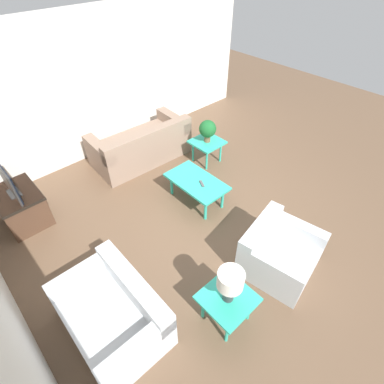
{
  "coord_description": "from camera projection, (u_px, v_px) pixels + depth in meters",
  "views": [
    {
      "loc": [
        -2.31,
        2.63,
        3.66
      ],
      "look_at": [
        0.24,
        0.27,
        0.55
      ],
      "focal_mm": 28.0,
      "sensor_mm": 36.0,
      "label": 1
    }
  ],
  "objects": [
    {
      "name": "coffee_table",
      "position": [
        196.0,
        183.0,
        5.07
      ],
      "size": [
        1.06,
        0.6,
        0.45
      ],
      "color": "#2DB79E",
      "rests_on": "ground_plane"
    },
    {
      "name": "wall_right",
      "position": [
        104.0,
        84.0,
        5.81
      ],
      "size": [
        0.12,
        7.2,
        2.7
      ],
      "color": "silver",
      "rests_on": "ground_plane"
    },
    {
      "name": "sofa",
      "position": [
        142.0,
        146.0,
        6.07
      ],
      "size": [
        1.04,
        1.97,
        0.8
      ],
      "rotation": [
        0.0,
        0.0,
        1.52
      ],
      "color": "gray",
      "rests_on": "ground_plane"
    },
    {
      "name": "ground_plane",
      "position": [
        214.0,
        216.0,
        5.04
      ],
      "size": [
        14.0,
        14.0,
        0.0
      ],
      "primitive_type": "plane",
      "color": "brown"
    },
    {
      "name": "loveseat",
      "position": [
        114.0,
        314.0,
        3.5
      ],
      "size": [
        1.34,
        0.91,
        0.69
      ],
      "rotation": [
        0.0,
        0.0,
        3.13
      ],
      "color": "silver",
      "rests_on": "ground_plane"
    },
    {
      "name": "remote_control",
      "position": [
        202.0,
        184.0,
        4.96
      ],
      "size": [
        0.16,
        0.1,
        0.02
      ],
      "color": "#4C4C51",
      "rests_on": "coffee_table"
    },
    {
      "name": "armchair",
      "position": [
        278.0,
        253.0,
        4.13
      ],
      "size": [
        1.05,
        1.09,
        0.69
      ],
      "rotation": [
        0.0,
        0.0,
        -1.39
      ],
      "color": "silver",
      "rests_on": "ground_plane"
    },
    {
      "name": "side_table_plant",
      "position": [
        207.0,
        144.0,
        5.95
      ],
      "size": [
        0.58,
        0.58,
        0.47
      ],
      "color": "#2DB79E",
      "rests_on": "ground_plane"
    },
    {
      "name": "table_lamp",
      "position": [
        230.0,
        282.0,
        3.21
      ],
      "size": [
        0.3,
        0.3,
        0.48
      ],
      "color": "#333333",
      "rests_on": "side_table_lamp"
    },
    {
      "name": "tv_stand_chest",
      "position": [
        21.0,
        206.0,
        4.78
      ],
      "size": [
        0.85,
        0.63,
        0.58
      ],
      "color": "#4C3323",
      "rests_on": "ground_plane"
    },
    {
      "name": "television",
      "position": [
        7.0,
        181.0,
        4.43
      ],
      "size": [
        0.79,
        0.16,
        0.53
      ],
      "color": "#2D2D2D",
      "rests_on": "tv_stand_chest"
    },
    {
      "name": "side_table_lamp",
      "position": [
        227.0,
        300.0,
        3.47
      ],
      "size": [
        0.58,
        0.58,
        0.47
      ],
      "color": "#2DB79E",
      "rests_on": "ground_plane"
    },
    {
      "name": "potted_plant",
      "position": [
        208.0,
        129.0,
        5.73
      ],
      "size": [
        0.33,
        0.33,
        0.45
      ],
      "color": "brown",
      "rests_on": "side_table_plant"
    }
  ]
}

